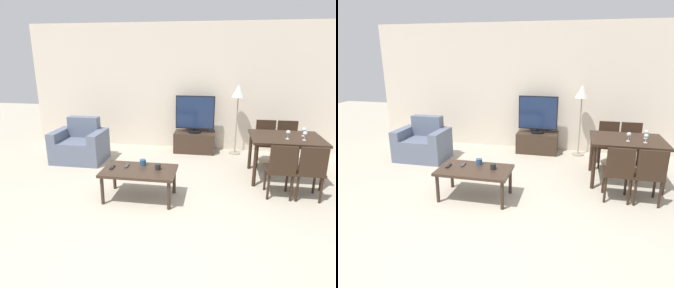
# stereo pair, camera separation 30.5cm
# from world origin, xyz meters

# --- Properties ---
(ground_plane) EXTENTS (18.00, 18.00, 0.00)m
(ground_plane) POSITION_xyz_m (0.00, 0.00, 0.00)
(ground_plane) COLOR #B2A893
(wall_back) EXTENTS (6.95, 0.06, 2.70)m
(wall_back) POSITION_xyz_m (0.00, 3.90, 1.35)
(wall_back) COLOR beige
(wall_back) RESTS_ON ground_plane
(armchair) EXTENTS (0.99, 0.74, 0.84)m
(armchair) POSITION_xyz_m (-1.91, 2.67, 0.30)
(armchair) COLOR slate
(armchair) RESTS_ON ground_plane
(tv_stand) EXTENTS (0.86, 0.47, 0.44)m
(tv_stand) POSITION_xyz_m (0.29, 3.59, 0.22)
(tv_stand) COLOR #38281E
(tv_stand) RESTS_ON ground_plane
(tv) EXTENTS (0.82, 0.29, 0.79)m
(tv) POSITION_xyz_m (0.29, 3.59, 0.83)
(tv) COLOR black
(tv) RESTS_ON tv_stand
(coffee_table) EXTENTS (1.06, 0.63, 0.46)m
(coffee_table) POSITION_xyz_m (-0.33, 1.24, 0.41)
(coffee_table) COLOR #38281E
(coffee_table) RESTS_ON ground_plane
(dining_table) EXTENTS (1.15, 0.90, 0.75)m
(dining_table) POSITION_xyz_m (1.90, 2.35, 0.65)
(dining_table) COLOR black
(dining_table) RESTS_ON ground_plane
(dining_chair_near) EXTENTS (0.40, 0.40, 0.84)m
(dining_chair_near) POSITION_xyz_m (1.70, 1.59, 0.47)
(dining_chair_near) COLOR black
(dining_chair_near) RESTS_ON ground_plane
(dining_chair_far) EXTENTS (0.40, 0.40, 0.84)m
(dining_chair_far) POSITION_xyz_m (2.10, 3.10, 0.47)
(dining_chair_far) COLOR black
(dining_chair_far) RESTS_ON ground_plane
(dining_chair_near_right) EXTENTS (0.40, 0.40, 0.84)m
(dining_chair_near_right) POSITION_xyz_m (2.10, 1.59, 0.47)
(dining_chair_near_right) COLOR black
(dining_chair_near_right) RESTS_ON ground_plane
(dining_chair_far_left) EXTENTS (0.40, 0.40, 0.84)m
(dining_chair_far_left) POSITION_xyz_m (1.70, 3.10, 0.47)
(dining_chair_far_left) COLOR black
(dining_chair_far_left) RESTS_ON ground_plane
(floor_lamp) EXTENTS (0.28, 0.28, 1.48)m
(floor_lamp) POSITION_xyz_m (1.16, 3.60, 1.24)
(floor_lamp) COLOR gray
(floor_lamp) RESTS_ON ground_plane
(remote_primary) EXTENTS (0.04, 0.15, 0.02)m
(remote_primary) POSITION_xyz_m (-0.73, 1.24, 0.47)
(remote_primary) COLOR black
(remote_primary) RESTS_ON coffee_table
(remote_secondary) EXTENTS (0.04, 0.15, 0.02)m
(remote_secondary) POSITION_xyz_m (-0.54, 1.33, 0.47)
(remote_secondary) COLOR #38383D
(remote_secondary) RESTS_ON coffee_table
(cup_white_near) EXTENTS (0.08, 0.08, 0.08)m
(cup_white_near) POSITION_xyz_m (-0.06, 1.28, 0.50)
(cup_white_near) COLOR black
(cup_white_near) RESTS_ON coffee_table
(cup_colored_far) EXTENTS (0.09, 0.09, 0.09)m
(cup_colored_far) POSITION_xyz_m (-0.32, 1.43, 0.50)
(cup_colored_far) COLOR navy
(cup_colored_far) RESTS_ON coffee_table
(wine_glass_left) EXTENTS (0.07, 0.07, 0.15)m
(wine_glass_left) POSITION_xyz_m (2.13, 2.17, 0.85)
(wine_glass_left) COLOR silver
(wine_glass_left) RESTS_ON dining_table
(wine_glass_center) EXTENTS (0.07, 0.07, 0.15)m
(wine_glass_center) POSITION_xyz_m (2.19, 2.43, 0.85)
(wine_glass_center) COLOR silver
(wine_glass_center) RESTS_ON dining_table
(wine_glass_right) EXTENTS (0.07, 0.07, 0.15)m
(wine_glass_right) POSITION_xyz_m (1.89, 2.20, 0.85)
(wine_glass_right) COLOR silver
(wine_glass_right) RESTS_ON dining_table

